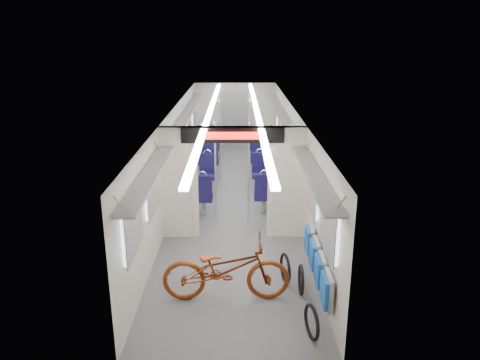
{
  "coord_description": "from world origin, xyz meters",
  "views": [
    {
      "loc": [
        0.1,
        -10.96,
        4.08
      ],
      "look_at": [
        0.14,
        -1.98,
        1.2
      ],
      "focal_mm": 35.0,
      "sensor_mm": 36.0,
      "label": 1
    }
  ],
  "objects_px": {
    "seat_bay_near_left": "(196,181)",
    "stanchion_far_left": "(220,141)",
    "seat_bay_near_right": "(271,180)",
    "stanchion_far_right": "(249,141)",
    "bike_hoop_c": "(285,270)",
    "flip_bench": "(317,263)",
    "seat_bay_far_right": "(264,149)",
    "stanchion_near_left": "(216,175)",
    "bicycle": "(226,269)",
    "bike_hoop_b": "(301,281)",
    "bike_hoop_a": "(312,324)",
    "seat_bay_far_left": "(204,149)",
    "stanchion_near_right": "(248,176)"
  },
  "relations": [
    {
      "from": "bicycle",
      "to": "seat_bay_near_left",
      "type": "relative_size",
      "value": 0.97
    },
    {
      "from": "bike_hoop_b",
      "to": "stanchion_near_right",
      "type": "xyz_separation_m",
      "value": [
        -0.79,
        2.73,
        0.92
      ]
    },
    {
      "from": "seat_bay_near_right",
      "to": "stanchion_near_right",
      "type": "bearing_deg",
      "value": -110.23
    },
    {
      "from": "bike_hoop_b",
      "to": "bike_hoop_c",
      "type": "bearing_deg",
      "value": 120.85
    },
    {
      "from": "seat_bay_near_right",
      "to": "seat_bay_far_right",
      "type": "xyz_separation_m",
      "value": [
        -0.0,
        3.19,
        0.0
      ]
    },
    {
      "from": "seat_bay_far_left",
      "to": "stanchion_near_right",
      "type": "bearing_deg",
      "value": -75.09
    },
    {
      "from": "bike_hoop_b",
      "to": "seat_bay_near_right",
      "type": "height_order",
      "value": "seat_bay_near_right"
    },
    {
      "from": "bike_hoop_c",
      "to": "seat_bay_far_right",
      "type": "bearing_deg",
      "value": 89.69
    },
    {
      "from": "bicycle",
      "to": "seat_bay_near_left",
      "type": "height_order",
      "value": "seat_bay_near_left"
    },
    {
      "from": "seat_bay_near_right",
      "to": "stanchion_far_left",
      "type": "distance_m",
      "value": 2.2
    },
    {
      "from": "seat_bay_far_left",
      "to": "stanchion_far_left",
      "type": "distance_m",
      "value": 1.64
    },
    {
      "from": "bike_hoop_b",
      "to": "stanchion_near_left",
      "type": "bearing_deg",
      "value": 117.71
    },
    {
      "from": "bike_hoop_c",
      "to": "stanchion_near_left",
      "type": "distance_m",
      "value": 2.92
    },
    {
      "from": "bike_hoop_a",
      "to": "seat_bay_near_right",
      "type": "bearing_deg",
      "value": 91.84
    },
    {
      "from": "seat_bay_near_right",
      "to": "seat_bay_far_right",
      "type": "bearing_deg",
      "value": 90.0
    },
    {
      "from": "seat_bay_far_left",
      "to": "bike_hoop_a",
      "type": "bearing_deg",
      "value": -76.62
    },
    {
      "from": "stanchion_far_right",
      "to": "flip_bench",
      "type": "bearing_deg",
      "value": -81.12
    },
    {
      "from": "stanchion_far_left",
      "to": "seat_bay_far_right",
      "type": "bearing_deg",
      "value": 49.37
    },
    {
      "from": "seat_bay_near_left",
      "to": "seat_bay_far_left",
      "type": "bearing_deg",
      "value": 90.0
    },
    {
      "from": "bike_hoop_a",
      "to": "seat_bay_near_left",
      "type": "xyz_separation_m",
      "value": [
        -2.05,
        5.45,
        0.31
      ]
    },
    {
      "from": "flip_bench",
      "to": "seat_bay_near_right",
      "type": "distance_m",
      "value": 4.45
    },
    {
      "from": "seat_bay_near_left",
      "to": "stanchion_far_left",
      "type": "relative_size",
      "value": 0.9
    },
    {
      "from": "seat_bay_near_right",
      "to": "seat_bay_near_left",
      "type": "bearing_deg",
      "value": -177.09
    },
    {
      "from": "bike_hoop_a",
      "to": "seat_bay_near_right",
      "type": "distance_m",
      "value": 5.55
    },
    {
      "from": "bike_hoop_b",
      "to": "stanchion_near_right",
      "type": "relative_size",
      "value": 0.22
    },
    {
      "from": "stanchion_near_left",
      "to": "stanchion_far_right",
      "type": "bearing_deg",
      "value": 76.27
    },
    {
      "from": "seat_bay_near_left",
      "to": "seat_bay_far_left",
      "type": "distance_m",
      "value": 3.17
    },
    {
      "from": "bike_hoop_a",
      "to": "stanchion_near_right",
      "type": "xyz_separation_m",
      "value": [
        -0.79,
        3.88,
        0.92
      ]
    },
    {
      "from": "stanchion_far_right",
      "to": "seat_bay_near_left",
      "type": "bearing_deg",
      "value": -127.78
    },
    {
      "from": "seat_bay_near_left",
      "to": "seat_bay_far_left",
      "type": "height_order",
      "value": "seat_bay_far_left"
    },
    {
      "from": "bicycle",
      "to": "bike_hoop_b",
      "type": "bearing_deg",
      "value": -84.75
    },
    {
      "from": "bike_hoop_a",
      "to": "seat_bay_far_right",
      "type": "xyz_separation_m",
      "value": [
        -0.18,
        8.73,
        0.31
      ]
    },
    {
      "from": "stanchion_far_right",
      "to": "bike_hoop_c",
      "type": "bearing_deg",
      "value": -85.05
    },
    {
      "from": "bicycle",
      "to": "seat_bay_far_right",
      "type": "bearing_deg",
      "value": -8.66
    },
    {
      "from": "stanchion_near_left",
      "to": "seat_bay_far_right",
      "type": "bearing_deg",
      "value": 74.59
    },
    {
      "from": "bike_hoop_c",
      "to": "seat_bay_far_left",
      "type": "height_order",
      "value": "seat_bay_far_left"
    },
    {
      "from": "stanchion_near_left",
      "to": "stanchion_far_left",
      "type": "xyz_separation_m",
      "value": [
        -0.03,
        3.19,
        0.0
      ]
    },
    {
      "from": "bike_hoop_c",
      "to": "stanchion_far_right",
      "type": "xyz_separation_m",
      "value": [
        -0.49,
        5.66,
        0.91
      ]
    },
    {
      "from": "seat_bay_far_right",
      "to": "stanchion_near_right",
      "type": "xyz_separation_m",
      "value": [
        -0.61,
        -4.85,
        0.6
      ]
    },
    {
      "from": "bike_hoop_c",
      "to": "stanchion_far_left",
      "type": "relative_size",
      "value": 0.23
    },
    {
      "from": "seat_bay_near_left",
      "to": "stanchion_far_left",
      "type": "distance_m",
      "value": 1.91
    },
    {
      "from": "bike_hoop_b",
      "to": "bike_hoop_a",
      "type": "bearing_deg",
      "value": -90.08
    },
    {
      "from": "seat_bay_far_left",
      "to": "stanchion_far_right",
      "type": "relative_size",
      "value": 0.98
    },
    {
      "from": "bicycle",
      "to": "stanchion_near_left",
      "type": "bearing_deg",
      "value": 4.41
    },
    {
      "from": "flip_bench",
      "to": "bike_hoop_c",
      "type": "xyz_separation_m",
      "value": [
        -0.46,
        0.4,
        -0.34
      ]
    },
    {
      "from": "bike_hoop_a",
      "to": "bike_hoop_c",
      "type": "bearing_deg",
      "value": 98.14
    },
    {
      "from": "bike_hoop_a",
      "to": "stanchion_near_right",
      "type": "distance_m",
      "value": 4.07
    },
    {
      "from": "flip_bench",
      "to": "seat_bay_far_left",
      "type": "bearing_deg",
      "value": 106.97
    },
    {
      "from": "seat_bay_far_right",
      "to": "stanchion_far_right",
      "type": "bearing_deg",
      "value": -108.78
    },
    {
      "from": "stanchion_near_left",
      "to": "stanchion_far_left",
      "type": "height_order",
      "value": "same"
    }
  ]
}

